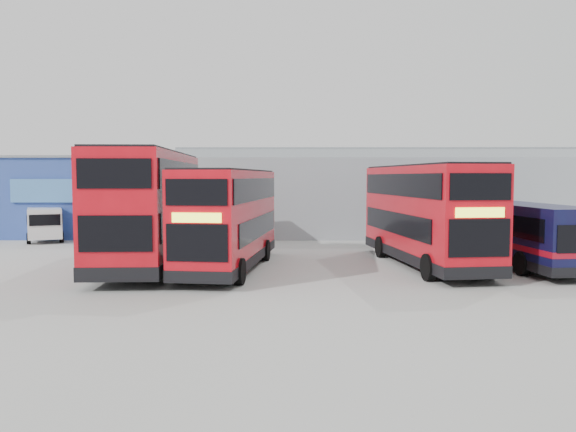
{
  "coord_description": "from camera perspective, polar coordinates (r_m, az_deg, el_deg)",
  "views": [
    {
      "loc": [
        0.92,
        -19.57,
        3.83
      ],
      "look_at": [
        0.72,
        5.19,
        2.1
      ],
      "focal_mm": 35.0,
      "sensor_mm": 36.0,
      "label": 1
    }
  ],
  "objects": [
    {
      "name": "office_block",
      "position": [
        40.44,
        -21.2,
        1.96
      ],
      "size": [
        12.3,
        8.32,
        5.12
      ],
      "color": "navy",
      "rests_on": "ground"
    },
    {
      "name": "maintenance_shed",
      "position": [
        40.22,
        10.61,
        2.18
      ],
      "size": [
        30.5,
        12.0,
        5.89
      ],
      "color": "#9399A0",
      "rests_on": "ground"
    },
    {
      "name": "single_decker_blue",
      "position": [
        26.47,
        21.97,
        -1.7
      ],
      "size": [
        3.25,
        10.12,
        2.7
      ],
      "rotation": [
        0.0,
        0.0,
        3.24
      ],
      "color": "black",
      "rests_on": "ground"
    },
    {
      "name": "panel_van",
      "position": [
        36.68,
        -23.49,
        -0.58
      ],
      "size": [
        3.52,
        4.87,
        1.99
      ],
      "rotation": [
        0.0,
        0.0,
        0.43
      ],
      "color": "white",
      "rests_on": "ground"
    },
    {
      "name": "double_decker_right",
      "position": [
        24.86,
        13.72,
        0.03
      ],
      "size": [
        3.8,
        10.48,
        4.34
      ],
      "rotation": [
        0.0,
        0.0,
        0.13
      ],
      "color": "red",
      "rests_on": "ground"
    },
    {
      "name": "double_decker_left",
      "position": [
        24.82,
        -13.77,
        0.66
      ],
      "size": [
        3.41,
        11.7,
        4.89
      ],
      "rotation": [
        0.0,
        0.0,
        3.19
      ],
      "color": "red",
      "rests_on": "ground"
    },
    {
      "name": "ground_plane",
      "position": [
        19.96,
        -2.19,
        -7.07
      ],
      "size": [
        120.0,
        120.0,
        0.0
      ],
      "primitive_type": "plane",
      "color": "#9A9A95",
      "rests_on": "ground"
    },
    {
      "name": "double_decker_centre",
      "position": [
        23.35,
        -5.94,
        -0.38
      ],
      "size": [
        3.42,
        9.96,
        4.13
      ],
      "rotation": [
        0.0,
        0.0,
        -0.11
      ],
      "color": "red",
      "rests_on": "ground"
    }
  ]
}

